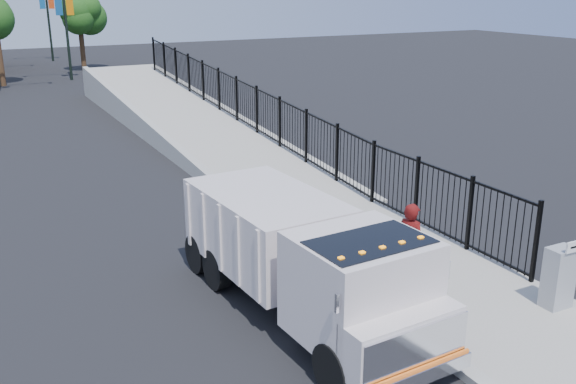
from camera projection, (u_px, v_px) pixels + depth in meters
name	position (u px, v px, depth m)	size (l,w,h in m)	color
ground	(342.00, 284.00, 13.97)	(120.00, 120.00, 0.00)	black
sidewalk	(474.00, 300.00, 13.11)	(3.55, 12.00, 0.12)	#9E998E
curb	(397.00, 321.00, 12.26)	(0.30, 12.00, 0.16)	#ADAAA3
ramp	(190.00, 131.00, 28.40)	(3.95, 24.00, 1.70)	#9E998E
iron_fence	(257.00, 125.00, 25.37)	(0.10, 28.00, 1.80)	black
truck	(305.00, 256.00, 12.19)	(2.59, 6.86, 2.31)	black
worker	(410.00, 244.00, 13.47)	(0.66, 0.43, 1.80)	#5A0D0D
utility_cabinet	(559.00, 278.00, 12.57)	(0.55, 0.40, 1.25)	gray
arrow_sign	(573.00, 247.00, 12.15)	(0.35, 0.04, 0.22)	white
debris	(349.00, 238.00, 16.08)	(0.35, 0.35, 0.09)	silver
light_pole_1	(60.00, 14.00, 42.10)	(3.78, 0.22, 8.00)	black
light_pole_3	(43.00, 7.00, 52.84)	(3.78, 0.22, 8.00)	black
tree_1	(79.00, 17.00, 46.97)	(2.35, 2.35, 5.18)	#382314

